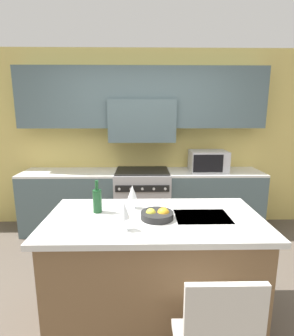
{
  "coord_description": "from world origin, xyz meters",
  "views": [
    {
      "loc": [
        -0.0,
        -2.09,
        1.77
      ],
      "look_at": [
        0.05,
        0.65,
        1.19
      ],
      "focal_mm": 28.0,
      "sensor_mm": 36.0,
      "label": 1
    }
  ],
  "objects_px": {
    "wine_bottle": "(98,200)",
    "wine_glass_far": "(133,193)",
    "range_stove": "(143,201)",
    "fruit_bowl": "(158,215)",
    "wine_glass_near": "(125,211)",
    "microwave": "(208,161)"
  },
  "relations": [
    {
      "from": "wine_bottle",
      "to": "wine_glass_far",
      "type": "relative_size",
      "value": 1.33
    },
    {
      "from": "range_stove",
      "to": "fruit_bowl",
      "type": "height_order",
      "value": "fruit_bowl"
    },
    {
      "from": "wine_bottle",
      "to": "wine_glass_near",
      "type": "bearing_deg",
      "value": -54.2
    },
    {
      "from": "range_stove",
      "to": "wine_glass_near",
      "type": "relative_size",
      "value": 4.47
    },
    {
      "from": "wine_glass_far",
      "to": "fruit_bowl",
      "type": "distance_m",
      "value": 0.34
    },
    {
      "from": "microwave",
      "to": "wine_glass_far",
      "type": "xyz_separation_m",
      "value": [
        -1.06,
        -1.58,
        0.01
      ]
    },
    {
      "from": "range_stove",
      "to": "microwave",
      "type": "bearing_deg",
      "value": 1.1
    },
    {
      "from": "wine_glass_far",
      "to": "microwave",
      "type": "bearing_deg",
      "value": 56.01
    },
    {
      "from": "range_stove",
      "to": "wine_glass_far",
      "type": "xyz_separation_m",
      "value": [
        -0.09,
        -1.56,
        0.61
      ]
    },
    {
      "from": "range_stove",
      "to": "fruit_bowl",
      "type": "distance_m",
      "value": 1.87
    },
    {
      "from": "range_stove",
      "to": "wine_glass_far",
      "type": "height_order",
      "value": "wine_glass_far"
    },
    {
      "from": "range_stove",
      "to": "wine_glass_far",
      "type": "bearing_deg",
      "value": -93.23
    },
    {
      "from": "wine_glass_far",
      "to": "fruit_bowl",
      "type": "xyz_separation_m",
      "value": [
        0.21,
        -0.24,
        -0.11
      ]
    },
    {
      "from": "microwave",
      "to": "fruit_bowl",
      "type": "xyz_separation_m",
      "value": [
        -0.85,
        -1.82,
        -0.1
      ]
    },
    {
      "from": "range_stove",
      "to": "wine_glass_far",
      "type": "distance_m",
      "value": 1.68
    },
    {
      "from": "wine_glass_near",
      "to": "fruit_bowl",
      "type": "xyz_separation_m",
      "value": [
        0.25,
        0.2,
        -0.11
      ]
    },
    {
      "from": "fruit_bowl",
      "to": "range_stove",
      "type": "bearing_deg",
      "value": 93.86
    },
    {
      "from": "wine_glass_near",
      "to": "fruit_bowl",
      "type": "relative_size",
      "value": 0.8
    },
    {
      "from": "wine_glass_near",
      "to": "wine_glass_far",
      "type": "height_order",
      "value": "same"
    },
    {
      "from": "microwave",
      "to": "range_stove",
      "type": "bearing_deg",
      "value": -178.9
    },
    {
      "from": "range_stove",
      "to": "microwave",
      "type": "relative_size",
      "value": 1.74
    },
    {
      "from": "wine_bottle",
      "to": "fruit_bowl",
      "type": "relative_size",
      "value": 1.06
    }
  ]
}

